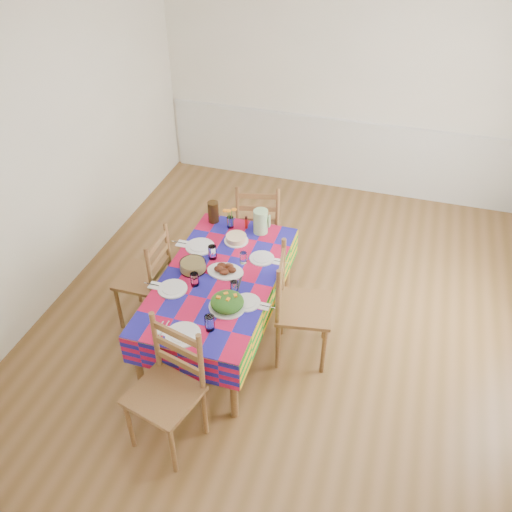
{
  "coord_description": "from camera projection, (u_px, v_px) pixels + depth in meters",
  "views": [
    {
      "loc": [
        0.8,
        -3.71,
        3.59
      ],
      "look_at": [
        -0.26,
        -0.28,
        0.82
      ],
      "focal_mm": 38.0,
      "sensor_mm": 36.0,
      "label": 1
    }
  ],
  "objects": [
    {
      "name": "chair_left",
      "position": [
        147.0,
        278.0,
        4.82
      ],
      "size": [
        0.42,
        0.44,
        0.99
      ],
      "rotation": [
        0.0,
        0.0,
        -1.56
      ],
      "color": "brown",
      "rests_on": "room"
    },
    {
      "name": "cake",
      "position": [
        236.0,
        239.0,
        4.92
      ],
      "size": [
        0.22,
        0.22,
        0.06
      ],
      "color": "white",
      "rests_on": "dining_table"
    },
    {
      "name": "chair_near",
      "position": [
        168.0,
        390.0,
        3.81
      ],
      "size": [
        0.55,
        0.54,
        1.04
      ],
      "rotation": [
        0.0,
        0.0,
        -0.25
      ],
      "color": "brown",
      "rests_on": "room"
    },
    {
      "name": "tea_pitcher",
      "position": [
        213.0,
        212.0,
        5.13
      ],
      "size": [
        0.1,
        0.1,
        0.21
      ],
      "primitive_type": "cylinder",
      "color": "#321E0B",
      "rests_on": "dining_table"
    },
    {
      "name": "setting_left_far",
      "position": [
        204.0,
        248.0,
        4.8
      ],
      "size": [
        0.48,
        0.28,
        0.13
      ],
      "rotation": [
        0.0,
        0.0,
        1.57
      ],
      "color": "white",
      "rests_on": "dining_table"
    },
    {
      "name": "flower_vase",
      "position": [
        230.0,
        219.0,
        5.06
      ],
      "size": [
        0.13,
        0.11,
        0.21
      ],
      "color": "white",
      "rests_on": "dining_table"
    },
    {
      "name": "setting_near_head",
      "position": [
        192.0,
        330.0,
        4.0
      ],
      "size": [
        0.43,
        0.29,
        0.13
      ],
      "color": "white",
      "rests_on": "dining_table"
    },
    {
      "name": "chair_right",
      "position": [
        298.0,
        307.0,
        4.47
      ],
      "size": [
        0.52,
        0.54,
        1.06
      ],
      "rotation": [
        0.0,
        0.0,
        1.74
      ],
      "color": "brown",
      "rests_on": "room"
    },
    {
      "name": "dining_table",
      "position": [
        220.0,
        283.0,
        4.58
      ],
      "size": [
        0.94,
        1.75,
        0.68
      ],
      "color": "brown",
      "rests_on": "room"
    },
    {
      "name": "chair_far",
      "position": [
        258.0,
        224.0,
        5.48
      ],
      "size": [
        0.53,
        0.52,
        1.02
      ],
      "rotation": [
        0.0,
        0.0,
        3.37
      ],
      "color": "brown",
      "rests_on": "room"
    },
    {
      "name": "setting_left_near",
      "position": [
        180.0,
        285.0,
        4.41
      ],
      "size": [
        0.44,
        0.26,
        0.12
      ],
      "rotation": [
        0.0,
        0.0,
        1.57
      ],
      "color": "white",
      "rests_on": "dining_table"
    },
    {
      "name": "room",
      "position": [
        297.0,
        190.0,
        4.36
      ],
      "size": [
        4.58,
        5.08,
        2.78
      ],
      "color": "brown",
      "rests_on": "ground"
    },
    {
      "name": "name_card",
      "position": [
        175.0,
        348.0,
        3.89
      ],
      "size": [
        0.08,
        0.02,
        0.02
      ],
      "primitive_type": "cube",
      "color": "white",
      "rests_on": "dining_table"
    },
    {
      "name": "serving_utensils",
      "position": [
        235.0,
        288.0,
        4.41
      ],
      "size": [
        0.14,
        0.32,
        0.01
      ],
      "color": "black",
      "rests_on": "dining_table"
    },
    {
      "name": "setting_right_near",
      "position": [
        243.0,
        297.0,
        4.3
      ],
      "size": [
        0.41,
        0.24,
        0.1
      ],
      "rotation": [
        0.0,
        0.0,
        -1.57
      ],
      "color": "white",
      "rests_on": "dining_table"
    },
    {
      "name": "setting_right_far",
      "position": [
        256.0,
        258.0,
        4.7
      ],
      "size": [
        0.41,
        0.24,
        0.11
      ],
      "rotation": [
        0.0,
        0.0,
        -1.57
      ],
      "color": "white",
      "rests_on": "dining_table"
    },
    {
      "name": "green_pitcher",
      "position": [
        261.0,
        221.0,
        4.98
      ],
      "size": [
        0.14,
        0.14,
        0.23
      ],
      "primitive_type": "cylinder",
      "color": "#9FCE91",
      "rests_on": "dining_table"
    },
    {
      "name": "salad_platter",
      "position": [
        227.0,
        302.0,
        4.21
      ],
      "size": [
        0.29,
        0.29,
        0.12
      ],
      "color": "white",
      "rests_on": "dining_table"
    },
    {
      "name": "wainscot",
      "position": [
        341.0,
        152.0,
        6.76
      ],
      "size": [
        4.41,
        0.06,
        0.92
      ],
      "color": "white",
      "rests_on": "room"
    },
    {
      "name": "hot_sauce",
      "position": [
        246.0,
        222.0,
        5.06
      ],
      "size": [
        0.03,
        0.03,
        0.13
      ],
      "primitive_type": "cylinder",
      "color": "red",
      "rests_on": "dining_table"
    },
    {
      "name": "meat_platter",
      "position": [
        225.0,
        270.0,
        4.57
      ],
      "size": [
        0.32,
        0.23,
        0.06
      ],
      "color": "white",
      "rests_on": "dining_table"
    },
    {
      "name": "pasta_bowl",
      "position": [
        193.0,
        266.0,
        4.58
      ],
      "size": [
        0.23,
        0.23,
        0.08
      ],
      "color": "white",
      "rests_on": "dining_table"
    }
  ]
}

